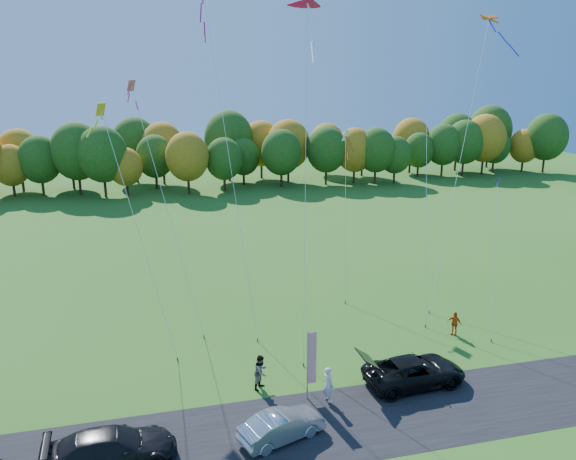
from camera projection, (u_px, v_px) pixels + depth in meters
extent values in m
plane|color=#275A18|center=(315.00, 381.00, 30.80)|extent=(160.00, 160.00, 0.00)
cube|color=black|center=(339.00, 423.00, 27.07)|extent=(90.00, 6.00, 0.01)
imported|color=black|center=(414.00, 371.00, 30.28)|extent=(5.72, 2.91, 1.55)
imported|color=#B0B1B5|center=(282.00, 426.00, 25.75)|extent=(4.32, 2.66, 1.34)
imported|color=black|center=(112.00, 448.00, 24.03)|extent=(5.61, 2.53, 1.60)
imported|color=silver|center=(328.00, 384.00, 28.66)|extent=(0.66, 0.81, 1.92)
imported|color=gray|center=(261.00, 372.00, 29.87)|extent=(1.15, 1.17, 1.91)
imported|color=#CC5D13|center=(454.00, 323.00, 36.10)|extent=(0.85, 0.98, 1.58)
cylinder|color=#999999|center=(307.00, 365.00, 28.64)|extent=(0.06, 0.06, 3.82)
cube|color=red|center=(312.00, 358.00, 28.60)|extent=(0.48, 0.05, 2.86)
cube|color=navy|center=(312.00, 339.00, 28.35)|extent=(0.48, 0.04, 0.74)
cylinder|color=#4C3F33|center=(257.00, 340.00, 35.35)|extent=(0.08, 0.08, 0.20)
cylinder|color=#4C3F33|center=(425.00, 326.00, 37.34)|extent=(0.08, 0.08, 0.20)
cylinder|color=#4C3F33|center=(303.00, 365.00, 32.34)|extent=(0.08, 0.08, 0.20)
cone|color=#E30E4F|center=(307.00, 2.00, 34.40)|extent=(2.34, 1.79, 2.56)
cylinder|color=#4C3F33|center=(429.00, 312.00, 39.54)|extent=(0.08, 0.08, 0.20)
cube|color=orange|center=(489.00, 19.00, 42.55)|extent=(3.45, 1.19, 1.30)
cylinder|color=#4C3F33|center=(177.00, 359.00, 32.96)|extent=(0.08, 0.08, 0.20)
cube|color=#FEAC1A|center=(101.00, 109.00, 33.22)|extent=(1.29, 1.29, 1.53)
cylinder|color=#4C3F33|center=(345.00, 302.00, 41.22)|extent=(0.08, 0.08, 0.20)
cube|color=white|center=(346.00, 135.00, 43.38)|extent=(1.44, 1.44, 1.72)
cylinder|color=#4C3F33|center=(204.00, 336.00, 35.81)|extent=(0.08, 0.08, 0.20)
cube|color=#FC5554|center=(131.00, 86.00, 37.02)|extent=(1.25, 1.25, 1.48)
cylinder|color=#4C3F33|center=(491.00, 340.00, 35.28)|extent=(0.08, 0.08, 0.20)
cube|color=#400DB6|center=(497.00, 182.00, 37.48)|extent=(0.91, 0.91, 1.07)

